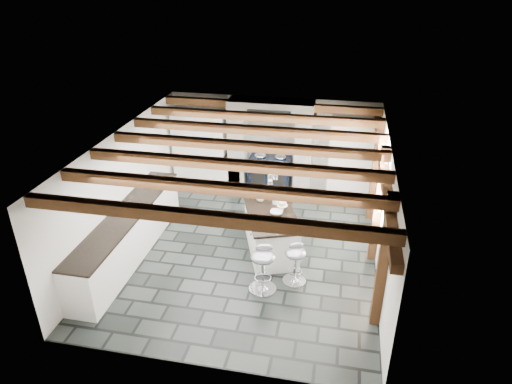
% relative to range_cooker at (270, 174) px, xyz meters
% --- Properties ---
extents(ground, '(6.00, 6.00, 0.00)m').
position_rel_range_cooker_xyz_m(ground, '(0.00, -2.68, -0.47)').
color(ground, black).
rests_on(ground, ground).
extents(room_shell, '(6.00, 6.03, 6.00)m').
position_rel_range_cooker_xyz_m(room_shell, '(-0.61, -1.26, 0.60)').
color(room_shell, white).
rests_on(room_shell, ground).
extents(range_cooker, '(1.00, 0.63, 0.99)m').
position_rel_range_cooker_xyz_m(range_cooker, '(0.00, 0.00, 0.00)').
color(range_cooker, black).
rests_on(range_cooker, ground).
extents(kitchen_island, '(1.41, 1.92, 1.14)m').
position_rel_range_cooker_xyz_m(kitchen_island, '(0.45, -2.56, -0.03)').
color(kitchen_island, white).
rests_on(kitchen_island, ground).
extents(bar_stool_near, '(0.50, 0.50, 0.77)m').
position_rel_range_cooker_xyz_m(bar_stool_near, '(1.04, -3.49, 0.02)').
color(bar_stool_near, silver).
rests_on(bar_stool_near, ground).
extents(bar_stool_far, '(0.52, 0.52, 0.88)m').
position_rel_range_cooker_xyz_m(bar_stool_far, '(0.53, -3.83, 0.08)').
color(bar_stool_far, silver).
rests_on(bar_stool_far, ground).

